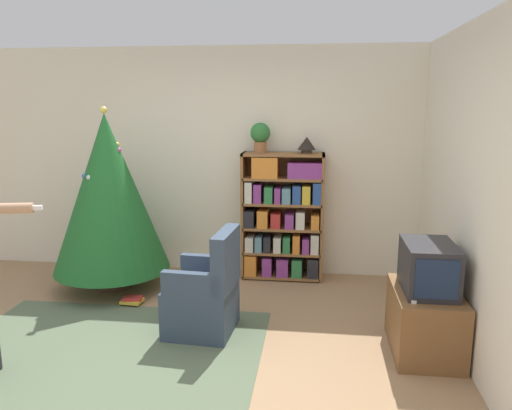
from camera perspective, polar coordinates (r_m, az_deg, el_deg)
ground_plane at (r=4.14m, az=-9.60°, el=-17.03°), size 14.00×14.00×0.00m
wall_back at (r=5.85m, az=-3.78°, el=4.97°), size 8.00×0.10×2.60m
wall_right at (r=3.73m, az=25.78°, el=0.10°), size 0.10×8.00×2.60m
area_rug at (r=4.37m, az=-16.85°, el=-15.67°), size 2.52×1.82×0.01m
bookshelf at (r=5.62m, az=3.06°, el=-1.30°), size 0.91×0.33×1.43m
tv_stand at (r=4.31m, az=18.72°, el=-12.45°), size 0.51×0.78×0.52m
television at (r=4.15m, az=19.13°, el=-6.75°), size 0.38×0.57×0.39m
game_remote at (r=3.97m, az=17.46°, el=-10.27°), size 0.04×0.12×0.02m
christmas_tree at (r=5.44m, az=-16.49°, el=1.27°), size 1.22×1.22×1.94m
armchair at (r=4.41m, az=-5.79°, el=-10.38°), size 0.61×0.60×0.92m
potted_plant at (r=5.52m, az=0.49°, el=7.96°), size 0.22×0.22×0.33m
table_lamp at (r=5.49m, az=5.82°, el=6.96°), size 0.20×0.20×0.18m
book_pile_near_tree at (r=5.20m, az=-13.96°, el=-10.56°), size 0.22×0.17×0.08m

